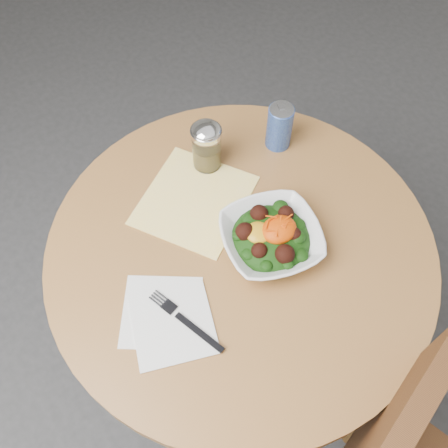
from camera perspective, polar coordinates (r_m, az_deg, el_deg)
ground at (r=1.84m, az=1.27°, el=-14.10°), size 6.00×6.00×0.00m
table at (r=1.32m, az=1.71°, el=-6.66°), size 0.90×0.90×0.75m
cloth_napkin at (r=1.22m, az=-3.39°, el=2.76°), size 0.35×0.34×0.00m
paper_napkins at (r=1.08m, az=-6.49°, el=-10.66°), size 0.23×0.26×0.00m
salad_bowl at (r=1.13m, az=5.40°, el=-1.53°), size 0.27×0.27×0.08m
fork at (r=1.07m, az=-4.61°, el=-10.84°), size 0.08×0.20×0.00m
spice_shaker at (r=1.23m, az=-2.00°, el=8.87°), size 0.08×0.08×0.14m
beverage_can at (r=1.29m, az=6.36°, el=10.99°), size 0.07×0.07×0.13m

